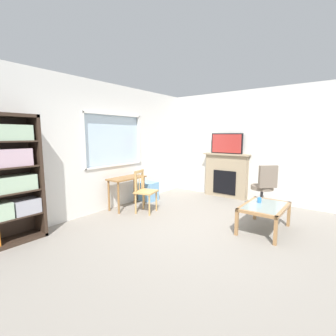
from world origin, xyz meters
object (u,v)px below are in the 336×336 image
tv (227,143)px  office_chair (264,185)px  wooden_chair (145,191)px  fireplace (226,175)px  desk_under_window (127,183)px  bookshelf (7,177)px  coffee_table (265,209)px  sippy_cup (259,200)px  plastic_drawer_unit (149,191)px

tv → office_chair: tv is taller
wooden_chair → tv: size_ratio=1.07×
fireplace → desk_under_window: bearing=149.2°
wooden_chair → office_chair: (1.74, -1.97, 0.09)m
desk_under_window → fireplace: bearing=-30.8°
desk_under_window → bookshelf: bearing=177.3°
tv → office_chair: (-0.50, -1.12, -0.87)m
coffee_table → sippy_cup: sippy_cup is taller
office_chair → plastic_drawer_unit: bearing=111.2°
desk_under_window → wooden_chair: bearing=-87.5°
wooden_chair → tv: tv is taller
desk_under_window → plastic_drawer_unit: size_ratio=1.87×
tv → coffee_table: 2.49m
office_chair → coffee_table: (-1.23, -0.35, -0.17)m
plastic_drawer_unit → fireplace: 2.09m
coffee_table → office_chair: bearing=16.1°
tv → sippy_cup: 2.30m
wooden_chair → bookshelf: bearing=165.0°
plastic_drawer_unit → bookshelf: bearing=178.9°
plastic_drawer_unit → tv: tv is taller
bookshelf → desk_under_window: 2.34m
bookshelf → office_chair: bearing=-32.5°
tv → fireplace: bearing=0.0°
wooden_chair → coffee_table: 2.38m
desk_under_window → office_chair: size_ratio=0.87×
bookshelf → fireplace: bearing=-17.8°
sippy_cup → fireplace: bearing=39.7°
tv → office_chair: size_ratio=0.84×
sippy_cup → wooden_chair: bearing=105.9°
wooden_chair → fireplace: fireplace is taller
desk_under_window → sippy_cup: desk_under_window is taller
tv → desk_under_window: bearing=149.0°
bookshelf → coffee_table: bearing=-46.1°
plastic_drawer_unit → tv: (1.48, -1.41, 1.19)m
tv → sippy_cup: bearing=-140.0°
bookshelf → sippy_cup: (2.94, -2.82, -0.52)m
wooden_chair → sippy_cup: size_ratio=10.00×
bookshelf → fireplace: size_ratio=1.59×
plastic_drawer_unit → coffee_table: plastic_drawer_unit is taller
fireplace → tv: (-0.02, -0.00, 0.84)m
office_chair → sippy_cup: office_chair is taller
coffee_table → tv: bearing=40.6°
bookshelf → office_chair: 4.83m
fireplace → office_chair: bearing=-114.7°
coffee_table → bookshelf: bearing=133.9°
bookshelf → coffee_table: 4.13m
bookshelf → plastic_drawer_unit: 3.17m
fireplace → coffee_table: 2.29m
desk_under_window → sippy_cup: size_ratio=9.70×
bookshelf → sippy_cup: bearing=-43.7°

